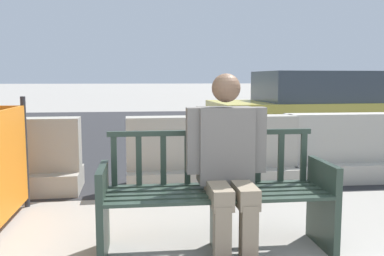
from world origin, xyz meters
The scene contains 6 objects.
street_asphalt centered at (0.00, 8.70, 0.00)m, with size 120.00×12.00×0.01m, color #28282B.
street_bench centered at (0.01, 1.25, 0.40)m, with size 1.69×0.54×0.88m.
seated_person centered at (0.09, 1.19, 0.69)m, with size 0.58×0.72×1.31m.
jersey_barrier_centre centered at (0.30, 3.12, 0.34)m, with size 2.02×0.73×0.84m.
jersey_barrier_right centered at (2.26, 3.28, 0.34)m, with size 2.00×0.68×0.84m.
car_taxi_near centered at (3.07, 6.41, 0.70)m, with size 4.59×2.09×1.42m.
Camera 1 is at (-0.53, -1.79, 1.28)m, focal length 40.00 mm.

